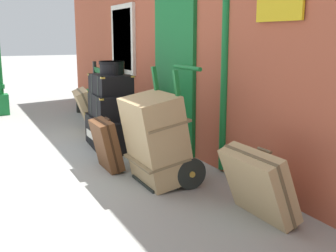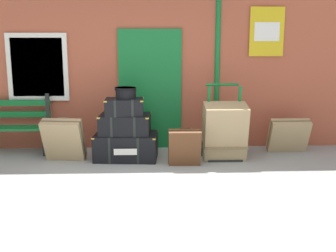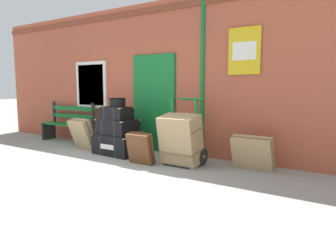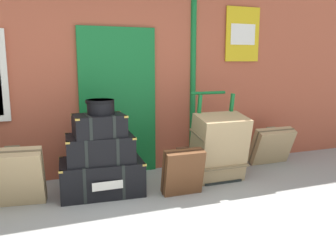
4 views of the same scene
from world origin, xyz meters
name	(u,v)px [view 3 (image 3 of 4)]	position (x,y,z in m)	size (l,w,h in m)	color
ground_plane	(59,175)	(0.00, 0.00, 0.00)	(60.00, 60.00, 0.00)	gray
brick_facade	(153,78)	(-0.01, 2.60, 1.60)	(10.40, 0.35, 3.20)	#AD5138
platform_bench	(69,124)	(-2.40, 2.16, 0.44)	(1.60, 0.43, 1.01)	#146B2D
steamer_trunk_base	(119,144)	(-0.27, 1.72, 0.21)	(1.06, 0.72, 0.43)	black
steamer_trunk_middle	(118,127)	(-0.28, 1.71, 0.58)	(0.85, 0.61, 0.33)	black
steamer_trunk_top	(116,113)	(-0.28, 1.68, 0.87)	(0.62, 0.46, 0.27)	black
round_hatbox	(117,102)	(-0.26, 1.69, 1.10)	(0.34, 0.34, 0.18)	black
porters_trolley	(186,149)	(1.33, 1.78, 0.27)	(0.71, 0.56, 1.21)	black
large_brown_trunk	(181,140)	(1.33, 1.61, 0.47)	(0.70, 0.59, 0.94)	tan
suitcase_charcoal	(252,153)	(2.51, 2.01, 0.30)	(0.69, 0.40, 0.60)	tan
suitcase_olive	(83,134)	(-1.26, 1.62, 0.35)	(0.68, 0.50, 0.71)	tan
suitcase_brown	(140,148)	(0.66, 1.30, 0.29)	(0.51, 0.28, 0.60)	brown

